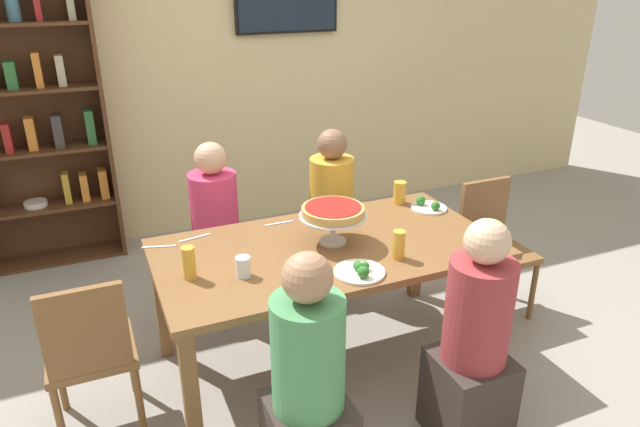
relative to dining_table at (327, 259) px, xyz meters
The scene contains 21 objects.
ground_plane 0.66m from the dining_table, ahead, with size 12.00×12.00×0.00m, color gray.
rear_partition 2.32m from the dining_table, 90.00° to the left, with size 8.00×0.12×2.80m, color beige.
dining_table is the anchor object (origin of this frame).
bookshelf 2.55m from the dining_table, 126.53° to the left, with size 1.10×0.30×2.21m.
television 2.50m from the dining_table, 74.92° to the left, with size 0.87×0.05×0.52m.
diner_near_right 0.90m from the dining_table, 64.07° to the right, with size 0.34×0.34×1.15m.
diner_near_left 0.91m from the dining_table, 118.81° to the right, with size 0.34×0.34×1.15m.
diner_far_left 0.92m from the dining_table, 117.91° to the left, with size 0.34×0.34×1.15m.
diner_far_right 0.89m from the dining_table, 64.17° to the left, with size 0.34×0.34×1.15m.
chair_head_west 1.26m from the dining_table, behind, with size 0.40×0.40×0.87m.
chair_head_east 1.23m from the dining_table, ahead, with size 0.40×0.40×0.87m.
deep_dish_pizza_stand 0.26m from the dining_table, 32.65° to the left, with size 0.37×0.37×0.21m.
salad_plate_near_diner 0.36m from the dining_table, 86.31° to the right, with size 0.25×0.25×0.07m.
salad_plate_far_diner 0.82m from the dining_table, 15.71° to the left, with size 0.22×0.22×0.07m.
beer_glass_amber_tall 0.77m from the dining_table, behind, with size 0.06×0.06×0.16m, color gold.
beer_glass_amber_short 0.78m from the dining_table, 29.62° to the left, with size 0.08×0.08×0.14m, color gold.
beer_glass_amber_spare 0.42m from the dining_table, 44.26° to the right, with size 0.07×0.07×0.15m, color gold.
water_glass_clear_near 0.54m from the dining_table, 164.75° to the right, with size 0.07×0.07×0.10m, color white.
cutlery_fork_near 0.41m from the dining_table, 110.31° to the left, with size 0.18×0.02×0.01m, color silver.
cutlery_knife_near 0.91m from the dining_table, 157.71° to the left, with size 0.18×0.02×0.01m, color silver.
cutlery_fork_far 0.74m from the dining_table, 149.56° to the left, with size 0.18×0.02×0.01m, color silver.
Camera 1 is at (-1.12, -2.51, 2.11)m, focal length 32.09 mm.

